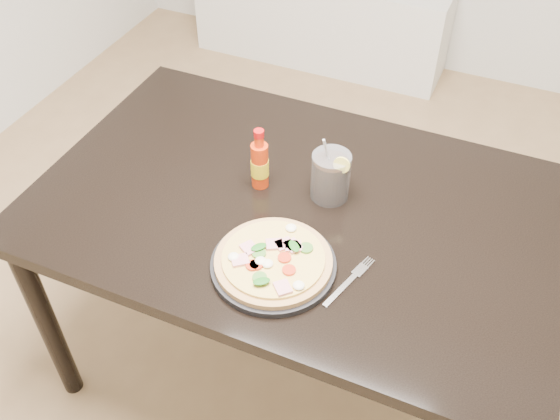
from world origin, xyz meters
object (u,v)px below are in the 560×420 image
at_px(plate, 273,265).
at_px(pizza, 273,260).
at_px(fork, 350,280).
at_px(media_console, 320,18).
at_px(cola_cup, 330,177).
at_px(dining_table, 297,225).
at_px(hot_sauce_bottle, 260,164).

bearing_deg(plate, pizza, -91.65).
height_order(fork, media_console, fork).
distance_m(pizza, cola_cup, 0.30).
relative_size(dining_table, media_console, 1.00).
height_order(pizza, cola_cup, cola_cup).
height_order(pizza, media_console, pizza).
distance_m(plate, hot_sauce_bottle, 0.31).
xyz_separation_m(dining_table, cola_cup, (0.07, 0.06, 0.15)).
xyz_separation_m(dining_table, fork, (0.21, -0.20, 0.09)).
bearing_deg(cola_cup, hot_sauce_bottle, -169.37).
height_order(plate, pizza, pizza).
bearing_deg(dining_table, cola_cup, 43.95).
bearing_deg(media_console, cola_cup, -69.11).
height_order(cola_cup, media_console, cola_cup).
xyz_separation_m(hot_sauce_bottle, cola_cup, (0.19, 0.04, -0.01)).
xyz_separation_m(dining_table, plate, (0.03, -0.23, 0.09)).
bearing_deg(plate, fork, 10.29).
height_order(pizza, hot_sauce_bottle, hot_sauce_bottle).
bearing_deg(fork, dining_table, 153.89).
distance_m(dining_table, pizza, 0.26).
distance_m(dining_table, plate, 0.25).
relative_size(plate, media_console, 0.22).
height_order(hot_sauce_bottle, cola_cup, cola_cup).
distance_m(dining_table, cola_cup, 0.17).
bearing_deg(hot_sauce_bottle, plate, -59.22).
bearing_deg(cola_cup, fork, -60.35).
bearing_deg(media_console, dining_table, -71.44).
xyz_separation_m(pizza, media_console, (-0.68, 2.17, -0.53)).
bearing_deg(pizza, dining_table, 97.72).
bearing_deg(cola_cup, pizza, -96.49).
distance_m(plate, fork, 0.19).
distance_m(fork, media_console, 2.36).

